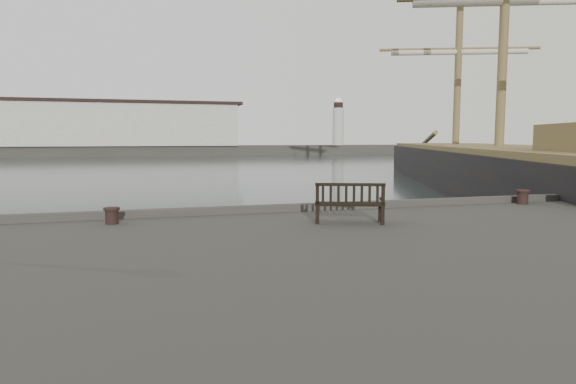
{
  "coord_description": "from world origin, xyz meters",
  "views": [
    {
      "loc": [
        -4.19,
        -12.74,
        3.44
      ],
      "look_at": [
        -0.59,
        -0.5,
        2.1
      ],
      "focal_mm": 32.0,
      "sensor_mm": 36.0,
      "label": 1
    }
  ],
  "objects_px": {
    "bench": "(349,210)",
    "tall_ship_main": "(498,177)",
    "bollard_right": "(523,197)",
    "bollard_left": "(112,216)"
  },
  "relations": [
    {
      "from": "bench",
      "to": "tall_ship_main",
      "type": "height_order",
      "value": "tall_ship_main"
    },
    {
      "from": "bench",
      "to": "bollard_right",
      "type": "relative_size",
      "value": 3.95
    },
    {
      "from": "bollard_right",
      "to": "tall_ship_main",
      "type": "relative_size",
      "value": 0.01
    },
    {
      "from": "bollard_left",
      "to": "tall_ship_main",
      "type": "height_order",
      "value": "tall_ship_main"
    },
    {
      "from": "bench",
      "to": "bollard_right",
      "type": "xyz_separation_m",
      "value": [
        6.1,
        1.68,
        -0.08
      ]
    },
    {
      "from": "bench",
      "to": "bollard_right",
      "type": "height_order",
      "value": "bench"
    },
    {
      "from": "tall_ship_main",
      "to": "bollard_left",
      "type": "bearing_deg",
      "value": -122.67
    },
    {
      "from": "bench",
      "to": "tall_ship_main",
      "type": "xyz_separation_m",
      "value": [
        18.96,
        18.83,
        -1.02
      ]
    },
    {
      "from": "bench",
      "to": "tall_ship_main",
      "type": "distance_m",
      "value": 26.75
    },
    {
      "from": "bollard_left",
      "to": "bollard_right",
      "type": "relative_size",
      "value": 0.9
    }
  ]
}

